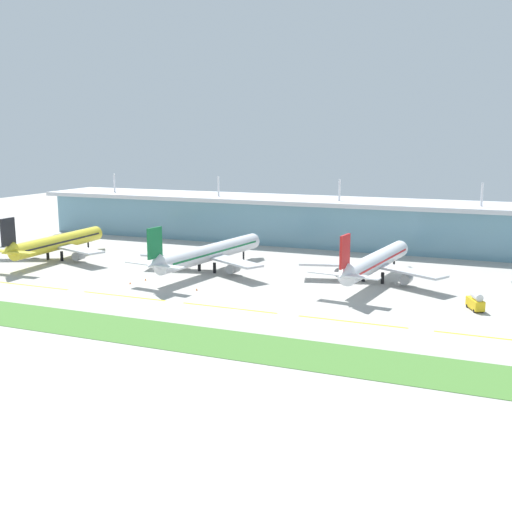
{
  "coord_description": "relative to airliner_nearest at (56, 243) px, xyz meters",
  "views": [
    {
      "loc": [
        64.87,
        -145.43,
        45.2
      ],
      "look_at": [
        -10.86,
        39.62,
        7.0
      ],
      "focal_mm": 43.07,
      "sensor_mm": 36.0,
      "label": 1
    }
  ],
  "objects": [
    {
      "name": "fuel_truck",
      "position": [
        151.28,
        -14.1,
        -4.18
      ],
      "size": [
        5.33,
        7.63,
        4.95
      ],
      "color": "gold",
      "rests_on": "ground"
    },
    {
      "name": "taxiway_stripe_mid_west",
      "position": [
        55.14,
        -37.29,
        -6.42
      ],
      "size": [
        28.0,
        0.7,
        0.04
      ],
      "primitive_type": "cube",
      "color": "yellow",
      "rests_on": "ground"
    },
    {
      "name": "airliner_nearest",
      "position": [
        0.0,
        0.0,
        0.0
      ],
      "size": [
        48.77,
        59.19,
        18.9
      ],
      "color": "yellow",
      "rests_on": "ground"
    },
    {
      "name": "terminal_building",
      "position": [
        92.14,
        72.54,
        3.61
      ],
      "size": [
        288.0,
        34.0,
        28.7
      ],
      "color": "#6693A8",
      "rests_on": "ground"
    },
    {
      "name": "grass_verge",
      "position": [
        92.14,
        -64.39,
        -6.39
      ],
      "size": [
        300.0,
        18.0,
        0.1
      ],
      "primitive_type": "cube",
      "color": "#477A33",
      "rests_on": "ground"
    },
    {
      "name": "taxiway_stripe_west",
      "position": [
        21.14,
        -37.29,
        -6.42
      ],
      "size": [
        28.0,
        0.7,
        0.04
      ],
      "primitive_type": "cube",
      "color": "yellow",
      "rests_on": "ground"
    },
    {
      "name": "safety_cone_nose_front",
      "position": [
        71.84,
        -23.08,
        -6.09
      ],
      "size": [
        0.56,
        0.56,
        0.7
      ],
      "primitive_type": "cone",
      "color": "orange",
      "rests_on": "ground"
    },
    {
      "name": "taxiway_stripe_centre",
      "position": [
        89.14,
        -37.29,
        -6.42
      ],
      "size": [
        28.0,
        0.7,
        0.04
      ],
      "primitive_type": "cube",
      "color": "yellow",
      "rests_on": "ground"
    },
    {
      "name": "taxiway_stripe_east",
      "position": [
        157.14,
        -37.29,
        -6.42
      ],
      "size": [
        28.0,
        0.7,
        0.04
      ],
      "primitive_type": "cube",
      "color": "yellow",
      "rests_on": "ground"
    },
    {
      "name": "airliner_near_middle",
      "position": [
        63.07,
        3.08,
        0.01
      ],
      "size": [
        48.29,
        66.7,
        18.9
      ],
      "color": "silver",
      "rests_on": "ground"
    },
    {
      "name": "taxiway_stripe_mid_east",
      "position": [
        123.14,
        -37.29,
        -6.42
      ],
      "size": [
        28.0,
        0.7,
        0.04
      ],
      "primitive_type": "cube",
      "color": "yellow",
      "rests_on": "ground"
    },
    {
      "name": "ground_plane",
      "position": [
        92.14,
        -38.19,
        -6.44
      ],
      "size": [
        600.0,
        600.0,
        0.0
      ],
      "primitive_type": "plane",
      "color": "#A8A59E"
    },
    {
      "name": "airliner_far_middle",
      "position": [
        119.31,
        9.13,
        0.0
      ],
      "size": [
        48.42,
        62.93,
        18.9
      ],
      "color": "white",
      "rests_on": "ground"
    },
    {
      "name": "safety_cone_right_wingtip",
      "position": [
        50.21,
        -17.51,
        -6.09
      ],
      "size": [
        0.56,
        0.56,
        0.7
      ],
      "primitive_type": "cone",
      "color": "orange",
      "rests_on": "ground"
    },
    {
      "name": "safety_cone_left_wingtip",
      "position": [
        48.4,
        -23.61,
        -6.09
      ],
      "size": [
        0.56,
        0.56,
        0.7
      ],
      "primitive_type": "cone",
      "color": "orange",
      "rests_on": "ground"
    }
  ]
}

